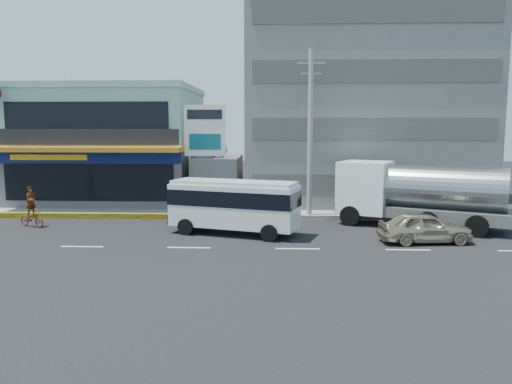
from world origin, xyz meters
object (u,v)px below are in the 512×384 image
satellite_dish (217,156)px  tanker_truck (414,193)px  billboard (205,136)px  motorcycle_rider (32,214)px  minibus (234,203)px  utility_pole_near (310,133)px  concrete_building (358,107)px  sedan (425,227)px  shop_building (113,148)px

satellite_dish → tanker_truck: size_ratio=0.16×
billboard → tanker_truck: (12.15, -3.85, -3.02)m
satellite_dish → motorcycle_rider: (-9.56, -6.54, -2.83)m
minibus → tanker_truck: bearing=13.3°
utility_pole_near → tanker_truck: size_ratio=1.08×
billboard → utility_pole_near: size_ratio=0.69×
concrete_building → utility_pole_near: (-4.00, -7.60, -1.85)m
billboard → motorcycle_rider: size_ratio=3.05×
minibus → sedan: (9.31, -1.54, -0.91)m
motorcycle_rider → satellite_dish: bearing=34.4°
shop_building → billboard: (7.50, -4.75, 0.93)m
concrete_building → billboard: (-10.50, -5.80, -2.07)m
concrete_building → sedan: size_ratio=3.67×
tanker_truck → motorcycle_rider: (-21.21, -0.90, -1.16)m
shop_building → utility_pole_near: 15.50m
sedan → concrete_building: bearing=-1.0°
concrete_building → utility_pole_near: concrete_building is taller
satellite_dish → sedan: size_ratio=0.34×
satellite_dish → tanker_truck: satellite_dish is taller
minibus → utility_pole_near: bearing=46.3°
billboard → sedan: bearing=-33.5°
concrete_building → satellite_dish: bearing=-158.2°
concrete_building → tanker_truck: bearing=-80.3°
shop_building → tanker_truck: bearing=-23.6°
concrete_building → satellite_dish: (-10.00, -4.00, -3.42)m
billboard → minibus: (2.34, -6.16, -3.27)m
shop_building → tanker_truck: (19.65, -8.59, -2.09)m
satellite_dish → minibus: (1.84, -7.96, -1.92)m
satellite_dish → utility_pole_near: 7.17m
shop_building → sedan: (19.15, -12.45, -3.25)m
minibus → billboard: bearing=110.8°
billboard → shop_building: bearing=147.7°
concrete_building → tanker_truck: size_ratio=1.73×
utility_pole_near → motorcycle_rider: (-15.56, -2.94, -4.40)m
utility_pole_near → satellite_dish: bearing=149.0°
utility_pole_near → shop_building: bearing=154.9°
billboard → sedan: 14.58m
satellite_dish → tanker_truck: (11.65, -5.65, -1.67)m
satellite_dish → sedan: bearing=-40.4°
billboard → minibus: size_ratio=0.99×
utility_pole_near → sedan: size_ratio=2.29×
concrete_building → sedan: (1.15, -13.50, -6.26)m
concrete_building → motorcycle_rider: concrete_building is taller
utility_pole_near → minibus: size_ratio=1.44×
billboard → minibus: billboard is taller
tanker_truck → motorcycle_rider: size_ratio=4.10×
sedan → tanker_truck: size_ratio=0.47×
minibus → shop_building: bearing=132.0°
billboard → utility_pole_near: bearing=-15.5°
minibus → motorcycle_rider: 11.52m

